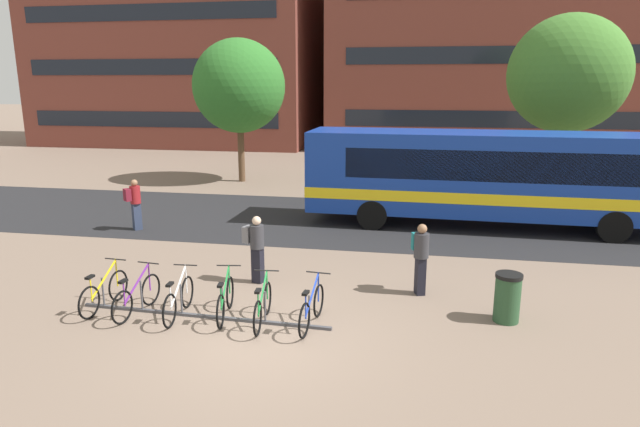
% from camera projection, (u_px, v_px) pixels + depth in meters
% --- Properties ---
extents(ground, '(200.00, 200.00, 0.00)m').
position_uv_depth(ground, '(261.00, 339.00, 10.52)').
color(ground, '#7A6656').
extents(bus_lane_asphalt, '(80.00, 7.20, 0.01)m').
position_uv_depth(bus_lane_asphalt, '(335.00, 220.00, 19.57)').
color(bus_lane_asphalt, '#232326').
rests_on(bus_lane_asphalt, ground).
extents(city_bus, '(12.09, 2.89, 3.20)m').
position_uv_depth(city_bus, '(486.00, 175.00, 18.27)').
color(city_bus, '#14389E').
rests_on(city_bus, ground).
extents(bike_rack, '(5.55, 0.31, 0.70)m').
position_uv_depth(bike_rack, '(202.00, 313.00, 11.44)').
color(bike_rack, '#47474C').
rests_on(bike_rack, ground).
extents(parked_bicycle_yellow_0, '(0.52, 1.72, 0.99)m').
position_uv_depth(parked_bicycle_yellow_0, '(104.00, 292.00, 11.81)').
color(parked_bicycle_yellow_0, black).
rests_on(parked_bicycle_yellow_0, ground).
extents(parked_bicycle_purple_1, '(0.52, 1.72, 0.99)m').
position_uv_depth(parked_bicycle_purple_1, '(137.00, 297.00, 11.57)').
color(parked_bicycle_purple_1, black).
rests_on(parked_bicycle_purple_1, ground).
extents(parked_bicycle_white_2, '(0.52, 1.72, 0.99)m').
position_uv_depth(parked_bicycle_white_2, '(179.00, 300.00, 11.42)').
color(parked_bicycle_white_2, black).
rests_on(parked_bicycle_white_2, ground).
extents(parked_bicycle_green_3, '(0.52, 1.71, 0.99)m').
position_uv_depth(parked_bicycle_green_3, '(225.00, 300.00, 11.38)').
color(parked_bicycle_green_3, black).
rests_on(parked_bicycle_green_3, ground).
extents(parked_bicycle_green_4, '(0.52, 1.72, 0.99)m').
position_uv_depth(parked_bicycle_green_4, '(263.00, 306.00, 11.07)').
color(parked_bicycle_green_4, black).
rests_on(parked_bicycle_green_4, ground).
extents(parked_bicycle_blue_5, '(0.52, 1.72, 0.99)m').
position_uv_depth(parked_bicycle_blue_5, '(312.00, 309.00, 10.96)').
color(parked_bicycle_blue_5, black).
rests_on(parked_bicycle_blue_5, ground).
extents(commuter_maroon_pack_0, '(0.57, 0.60, 1.70)m').
position_uv_depth(commuter_maroon_pack_0, '(135.00, 201.00, 18.04)').
color(commuter_maroon_pack_0, '#2D3851').
rests_on(commuter_maroon_pack_0, ground).
extents(commuter_grey_pack_1, '(0.59, 0.45, 1.68)m').
position_uv_depth(commuter_grey_pack_1, '(256.00, 244.00, 13.27)').
color(commuter_grey_pack_1, black).
rests_on(commuter_grey_pack_1, ground).
extents(commuter_teal_pack_2, '(0.46, 0.59, 1.69)m').
position_uv_depth(commuter_teal_pack_2, '(421.00, 254.00, 12.54)').
color(commuter_teal_pack_2, black).
rests_on(commuter_teal_pack_2, ground).
extents(trash_bin, '(0.55, 0.55, 1.03)m').
position_uv_depth(trash_bin, '(507.00, 297.00, 11.18)').
color(trash_bin, '#284C2D').
rests_on(trash_bin, ground).
extents(street_tree_0, '(4.42, 4.42, 6.86)m').
position_uv_depth(street_tree_0, '(239.00, 86.00, 26.13)').
color(street_tree_0, brown).
rests_on(street_tree_0, ground).
extents(street_tree_1, '(5.11, 5.11, 7.69)m').
position_uv_depth(street_tree_1, '(568.00, 74.00, 23.66)').
color(street_tree_1, brown).
rests_on(street_tree_1, ground).
extents(building_left_wing, '(21.17, 11.61, 14.63)m').
position_uv_depth(building_left_wing, '(183.00, 50.00, 43.66)').
color(building_left_wing, brown).
rests_on(building_left_wing, ground).
extents(building_right_wing, '(25.17, 12.13, 16.25)m').
position_uv_depth(building_right_wing, '(507.00, 36.00, 39.97)').
color(building_right_wing, brown).
rests_on(building_right_wing, ground).
extents(building_centre_block, '(18.12, 11.04, 17.18)m').
position_uv_depth(building_centre_block, '(399.00, 41.00, 51.95)').
color(building_centre_block, tan).
rests_on(building_centre_block, ground).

